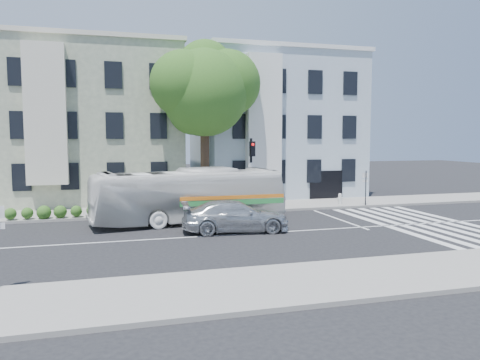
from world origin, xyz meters
name	(u,v)px	position (x,y,z in m)	size (l,w,h in m)	color
ground	(241,234)	(0.00, 0.00, 0.00)	(120.00, 120.00, 0.00)	black
sidewalk_far	(207,209)	(0.00, 8.00, 0.07)	(80.00, 4.00, 0.15)	gray
sidewalk_near	(310,282)	(0.00, -8.00, 0.07)	(80.00, 4.00, 0.15)	gray
building_left	(94,126)	(-7.00, 15.00, 5.50)	(12.00, 10.00, 11.00)	gray
building_right	(273,127)	(7.00, 15.00, 5.50)	(12.00, 10.00, 11.00)	#A5B6C4
street_tree	(205,88)	(0.06, 8.74, 7.83)	(7.30, 5.90, 11.10)	#2D2116
bus	(190,196)	(-1.81, 3.81, 1.48)	(10.65, 2.49, 2.97)	white
sedan	(235,216)	(-0.08, 0.69, 0.77)	(5.28, 2.15, 1.53)	silver
hedge	(92,210)	(-7.01, 6.34, 0.50)	(8.50, 0.84, 0.70)	#286721
traffic_signal	(252,164)	(2.58, 6.59, 2.97)	(0.48, 0.54, 4.59)	black
fire_hydrant	(340,198)	(9.00, 7.05, 0.53)	(0.42, 0.24, 0.74)	silver
far_sign_pole	(365,183)	(10.38, 6.15, 1.63)	(0.42, 0.16, 2.31)	black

